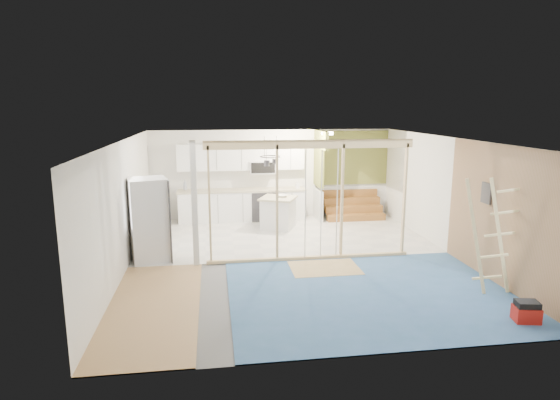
{
  "coord_description": "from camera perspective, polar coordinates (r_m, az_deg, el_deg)",
  "views": [
    {
      "loc": [
        -1.71,
        -9.48,
        3.29
      ],
      "look_at": [
        -0.25,
        0.6,
        1.22
      ],
      "focal_mm": 30.0,
      "sensor_mm": 36.0,
      "label": 1
    }
  ],
  "objects": [
    {
      "name": "sheathing_panel",
      "position": [
        9.32,
        25.88,
        -2.01
      ],
      "size": [
        0.02,
        4.0,
        2.6
      ],
      "primitive_type": "cube",
      "color": "#A17457",
      "rests_on": "room"
    },
    {
      "name": "island",
      "position": [
        12.63,
        -0.23,
        -1.6
      ],
      "size": [
        1.17,
        1.17,
        0.87
      ],
      "rotation": [
        0.0,
        0.0,
        -0.42
      ],
      "color": "silver",
      "rests_on": "room"
    },
    {
      "name": "bowl",
      "position": [
        12.56,
        0.34,
        0.51
      ],
      "size": [
        0.3,
        0.3,
        0.06
      ],
      "primitive_type": "imported",
      "rotation": [
        0.0,
        0.0,
        -0.29
      ],
      "color": "white",
      "rests_on": "island"
    },
    {
      "name": "stud_frame",
      "position": [
        9.73,
        0.39,
        1.52
      ],
      "size": [
        4.66,
        0.14,
        2.6
      ],
      "color": "#E3B98B",
      "rests_on": "room"
    },
    {
      "name": "soap_bottle_a",
      "position": [
        13.5,
        -11.49,
        1.82
      ],
      "size": [
        0.14,
        0.14,
        0.3
      ],
      "primitive_type": "imported",
      "rotation": [
        0.0,
        0.0,
        -0.22
      ],
      "color": "#A4AAB7",
      "rests_on": "base_cabinets"
    },
    {
      "name": "pot_rack",
      "position": [
        11.53,
        -1.2,
        5.04
      ],
      "size": [
        0.52,
        0.52,
        0.72
      ],
      "color": "black",
      "rests_on": "room"
    },
    {
      "name": "ceiling_light",
      "position": [
        12.88,
        5.8,
        8.09
      ],
      "size": [
        0.32,
        0.32,
        0.08
      ],
      "primitive_type": "cylinder",
      "color": "#FFEABF",
      "rests_on": "room"
    },
    {
      "name": "electrical_panel",
      "position": [
        9.72,
        23.86,
        0.78
      ],
      "size": [
        0.04,
        0.3,
        0.4
      ],
      "primitive_type": "cube",
      "color": "#3C3C41",
      "rests_on": "room"
    },
    {
      "name": "ladder",
      "position": [
        8.98,
        24.3,
        -4.01
      ],
      "size": [
        1.08,
        0.24,
        2.05
      ],
      "rotation": [
        0.0,
        0.0,
        -0.43
      ],
      "color": "#EFDB92",
      "rests_on": "room"
    },
    {
      "name": "base_cabinets",
      "position": [
        13.15,
        -7.61,
        -1.02
      ],
      "size": [
        4.45,
        2.24,
        0.93
      ],
      "color": "white",
      "rests_on": "room"
    },
    {
      "name": "green_partition",
      "position": [
        13.86,
        7.6,
        1.64
      ],
      "size": [
        2.25,
        1.51,
        2.6
      ],
      "color": "olive",
      "rests_on": "room"
    },
    {
      "name": "soap_bottle_b",
      "position": [
        13.51,
        2.15,
        1.87
      ],
      "size": [
        0.11,
        0.11,
        0.21
      ],
      "primitive_type": "imported",
      "rotation": [
        0.0,
        0.0,
        0.15
      ],
      "color": "white",
      "rests_on": "base_cabinets"
    },
    {
      "name": "fridge",
      "position": [
        10.3,
        -15.62,
        -2.37
      ],
      "size": [
        0.96,
        0.93,
        1.8
      ],
      "rotation": [
        0.0,
        0.0,
        0.27
      ],
      "color": "silver",
      "rests_on": "room"
    },
    {
      "name": "upper_cabinets",
      "position": [
        13.4,
        -4.49,
        5.15
      ],
      "size": [
        3.6,
        0.41,
        0.85
      ],
      "color": "white",
      "rests_on": "room"
    },
    {
      "name": "toolbox",
      "position": [
        8.3,
        27.84,
        -12.01
      ],
      "size": [
        0.42,
        0.34,
        0.35
      ],
      "rotation": [
        0.0,
        0.0,
        -0.2
      ],
      "color": "maroon",
      "rests_on": "room"
    },
    {
      "name": "room",
      "position": [
        9.83,
        1.95,
        -0.19
      ],
      "size": [
        7.01,
        8.01,
        2.61
      ],
      "color": "slate",
      "rests_on": "ground"
    },
    {
      "name": "floor_overlays",
      "position": [
        10.24,
        2.24,
        -7.2
      ],
      "size": [
        7.0,
        8.0,
        0.03
      ],
      "color": "silver",
      "rests_on": "room"
    }
  ]
}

